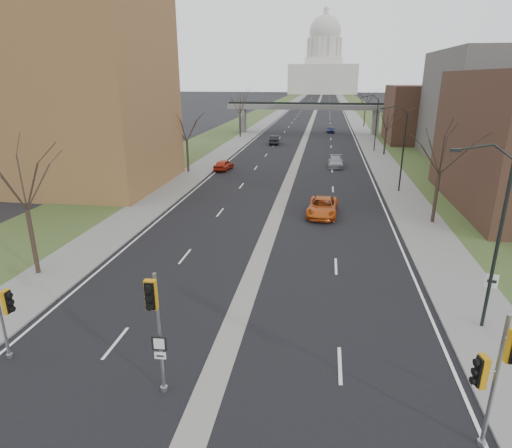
% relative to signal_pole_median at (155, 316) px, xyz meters
% --- Properties ---
extents(ground, '(700.00, 700.00, 0.00)m').
position_rel_signal_pole_median_xyz_m(ground, '(1.70, 0.88, -3.46)').
color(ground, black).
rests_on(ground, ground).
extents(road_surface, '(20.00, 600.00, 0.01)m').
position_rel_signal_pole_median_xyz_m(road_surface, '(1.70, 150.88, -3.46)').
color(road_surface, black).
rests_on(road_surface, ground).
extents(median_strip, '(1.20, 600.00, 0.02)m').
position_rel_signal_pole_median_xyz_m(median_strip, '(1.70, 150.88, -3.46)').
color(median_strip, gray).
rests_on(median_strip, ground).
extents(sidewalk_right, '(4.00, 600.00, 0.12)m').
position_rel_signal_pole_median_xyz_m(sidewalk_right, '(13.70, 150.88, -3.40)').
color(sidewalk_right, gray).
rests_on(sidewalk_right, ground).
extents(sidewalk_left, '(4.00, 600.00, 0.12)m').
position_rel_signal_pole_median_xyz_m(sidewalk_left, '(-10.30, 150.88, -3.40)').
color(sidewalk_left, gray).
rests_on(sidewalk_left, ground).
extents(grass_verge_right, '(8.00, 600.00, 0.10)m').
position_rel_signal_pole_median_xyz_m(grass_verge_right, '(19.70, 150.88, -3.41)').
color(grass_verge_right, '#344821').
rests_on(grass_verge_right, ground).
extents(grass_verge_left, '(8.00, 600.00, 0.10)m').
position_rel_signal_pole_median_xyz_m(grass_verge_left, '(-16.30, 150.88, -3.41)').
color(grass_verge_left, '#344821').
rests_on(grass_verge_left, ground).
extents(apartment_building, '(25.00, 16.00, 22.00)m').
position_rel_signal_pole_median_xyz_m(apartment_building, '(-24.30, 30.88, 7.54)').
color(apartment_building, brown).
rests_on(apartment_building, ground).
extents(commercial_block_mid, '(18.00, 22.00, 15.00)m').
position_rel_signal_pole_median_xyz_m(commercial_block_mid, '(29.70, 52.88, 4.04)').
color(commercial_block_mid, '#595651').
rests_on(commercial_block_mid, ground).
extents(commercial_block_far, '(14.00, 14.00, 10.00)m').
position_rel_signal_pole_median_xyz_m(commercial_block_far, '(23.70, 70.88, 1.54)').
color(commercial_block_far, '#463020').
rests_on(commercial_block_far, ground).
extents(pedestrian_bridge, '(34.00, 3.00, 6.45)m').
position_rel_signal_pole_median_xyz_m(pedestrian_bridge, '(1.70, 80.88, 1.38)').
color(pedestrian_bridge, slate).
rests_on(pedestrian_bridge, ground).
extents(capitol, '(48.00, 42.00, 55.75)m').
position_rel_signal_pole_median_xyz_m(capitol, '(1.70, 320.88, 15.13)').
color(capitol, beige).
rests_on(capitol, ground).
extents(streetlight_near, '(2.61, 0.20, 8.70)m').
position_rel_signal_pole_median_xyz_m(streetlight_near, '(12.69, 6.88, 3.49)').
color(streetlight_near, black).
rests_on(streetlight_near, sidewalk_right).
extents(streetlight_mid, '(2.61, 0.20, 8.70)m').
position_rel_signal_pole_median_xyz_m(streetlight_mid, '(12.69, 32.88, 3.49)').
color(streetlight_mid, black).
rests_on(streetlight_mid, sidewalk_right).
extents(streetlight_far, '(2.61, 0.20, 8.70)m').
position_rel_signal_pole_median_xyz_m(streetlight_far, '(12.69, 58.88, 3.49)').
color(streetlight_far, black).
rests_on(streetlight_far, sidewalk_right).
extents(tree_left_a, '(7.20, 7.20, 9.40)m').
position_rel_signal_pole_median_xyz_m(tree_left_a, '(-11.30, 8.88, 3.17)').
color(tree_left_a, '#382B21').
rests_on(tree_left_a, sidewalk_left).
extents(tree_left_b, '(6.75, 6.75, 8.81)m').
position_rel_signal_pole_median_xyz_m(tree_left_b, '(-11.30, 38.88, 2.76)').
color(tree_left_b, '#382B21').
rests_on(tree_left_b, sidewalk_left).
extents(tree_left_c, '(7.65, 7.65, 9.99)m').
position_rel_signal_pole_median_xyz_m(tree_left_c, '(-11.30, 72.88, 3.58)').
color(tree_left_c, '#382B21').
rests_on(tree_left_c, sidewalk_left).
extents(tree_right_a, '(7.20, 7.20, 9.40)m').
position_rel_signal_pole_median_xyz_m(tree_right_a, '(14.70, 22.88, 3.17)').
color(tree_right_a, '#382B21').
rests_on(tree_right_a, sidewalk_right).
extents(tree_right_b, '(6.30, 6.30, 8.22)m').
position_rel_signal_pole_median_xyz_m(tree_right_b, '(14.70, 55.88, 2.35)').
color(tree_right_b, '#382B21').
rests_on(tree_right_b, sidewalk_right).
extents(tree_right_c, '(7.65, 7.65, 9.99)m').
position_rel_signal_pole_median_xyz_m(tree_right_c, '(14.70, 95.88, 3.58)').
color(tree_right_c, '#382B21').
rests_on(tree_right_c, sidewalk_right).
extents(signal_pole_median, '(0.58, 0.81, 4.97)m').
position_rel_signal_pole_median_xyz_m(signal_pole_median, '(0.00, 0.00, 0.00)').
color(signal_pole_median, gray).
rests_on(signal_pole_median, ground).
extents(signal_pole_right, '(1.01, 0.82, 4.88)m').
position_rel_signal_pole_median_xyz_m(signal_pole_right, '(11.03, -0.75, -0.27)').
color(signal_pole_right, gray).
rests_on(signal_pole_right, ground).
extents(speed_limit_sign, '(0.55, 0.14, 2.57)m').
position_rel_signal_pole_median_xyz_m(speed_limit_sign, '(13.69, 7.22, -1.58)').
color(speed_limit_sign, black).
rests_on(speed_limit_sign, sidewalk_right).
extents(car_left_near, '(2.18, 4.24, 1.38)m').
position_rel_signal_pole_median_xyz_m(car_left_near, '(-7.20, 40.98, -2.77)').
color(car_left_near, red).
rests_on(car_left_near, ground).
extents(car_left_far, '(1.89, 4.69, 1.52)m').
position_rel_signal_pole_median_xyz_m(car_left_far, '(-3.41, 64.59, -2.71)').
color(car_left_far, black).
rests_on(car_left_far, ground).
extents(car_right_near, '(2.82, 5.56, 1.51)m').
position_rel_signal_pole_median_xyz_m(car_right_near, '(5.68, 23.62, -2.71)').
color(car_right_near, '#C14F14').
rests_on(car_right_near, ground).
extents(car_right_mid, '(1.94, 4.72, 1.37)m').
position_rel_signal_pole_median_xyz_m(car_right_mid, '(7.16, 45.36, -2.78)').
color(car_right_mid, '#929399').
rests_on(car_right_mid, ground).
extents(car_right_far, '(1.71, 3.74, 1.24)m').
position_rel_signal_pole_median_xyz_m(car_right_far, '(6.65, 83.36, -2.84)').
color(car_right_far, navy).
rests_on(car_right_far, ground).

